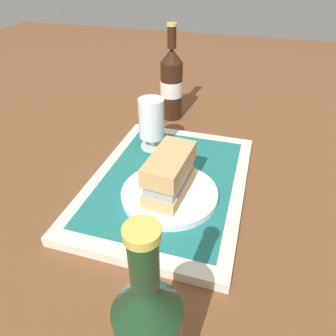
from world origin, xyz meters
TOP-DOWN VIEW (x-y plane):
  - ground_plane at (0.00, 0.00)m, footprint 3.00×3.00m
  - tray at (0.00, 0.00)m, footprint 0.44×0.32m
  - placemat at (0.00, 0.00)m, footprint 0.38×0.27m
  - plate at (-0.05, -0.02)m, footprint 0.19×0.19m
  - sandwich at (-0.05, -0.02)m, footprint 0.14×0.07m
  - beer_glass at (0.11, 0.07)m, footprint 0.06×0.06m
  - beer_bottle at (0.33, 0.09)m, footprint 0.07×0.07m

SIDE VIEW (x-z plane):
  - ground_plane at x=0.00m, z-range 0.00..0.00m
  - tray at x=0.00m, z-range 0.00..0.02m
  - placemat at x=0.00m, z-range 0.02..0.02m
  - plate at x=-0.05m, z-range 0.02..0.04m
  - sandwich at x=-0.05m, z-range 0.04..0.12m
  - beer_glass at x=0.11m, z-range 0.03..0.15m
  - beer_bottle at x=0.33m, z-range -0.03..0.24m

